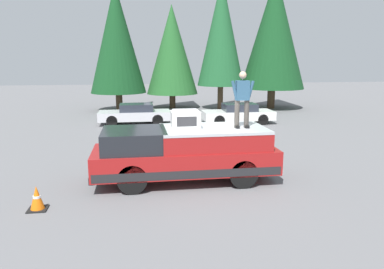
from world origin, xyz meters
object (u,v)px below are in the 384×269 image
Objects in this scene: parked_car_silver at (135,114)px; traffic_cone at (37,199)px; compressor_unit at (185,119)px; parked_car_white at (238,114)px; pickup_truck at (185,153)px; person_on_truck_bed at (242,98)px.

traffic_cone is (-12.22, 2.45, -0.29)m from parked_car_silver.
compressor_unit is 10.81m from parked_car_white.
parked_car_white is (9.77, -4.44, -1.35)m from compressor_unit.
traffic_cone is (-1.65, 3.95, -0.58)m from pickup_truck.
pickup_truck is 10.75m from parked_car_white.
pickup_truck is 1.05m from compressor_unit.
parked_car_silver is (10.56, 1.51, -1.35)m from compressor_unit.
compressor_unit reaches higher than traffic_cone.
traffic_cone is (-1.66, 3.96, -1.64)m from compressor_unit.
parked_car_white is at bearing -24.49° from pickup_truck.
parked_car_white is at bearing -24.44° from compressor_unit.
pickup_truck is at bearing 155.51° from parked_car_white.
parked_car_white is 6.00m from parked_car_silver.
compressor_unit is 4.60m from traffic_cone.
pickup_truck is 3.28× the size of person_on_truck_bed.
parked_car_silver is at bearing 82.45° from parked_car_white.
parked_car_white is (9.78, -4.45, -0.29)m from pickup_truck.
compressor_unit reaches higher than pickup_truck.
person_on_truck_bed reaches higher than parked_car_white.
parked_car_silver is at bearing -11.35° from traffic_cone.
parked_car_white is (9.93, -2.74, -1.97)m from person_on_truck_bed.
pickup_truck is 4.32m from traffic_cone.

